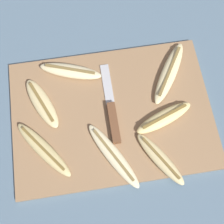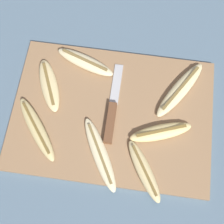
{
  "view_description": "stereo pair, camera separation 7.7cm",
  "coord_description": "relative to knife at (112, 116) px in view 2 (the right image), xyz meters",
  "views": [
    {
      "loc": [
        -0.04,
        -0.26,
        0.74
      ],
      "look_at": [
        0.0,
        0.0,
        0.02
      ],
      "focal_mm": 50.0,
      "sensor_mm": 36.0,
      "label": 1
    },
    {
      "loc": [
        0.04,
        -0.26,
        0.74
      ],
      "look_at": [
        0.0,
        0.0,
        0.02
      ],
      "focal_mm": 50.0,
      "sensor_mm": 36.0,
      "label": 2
    }
  ],
  "objects": [
    {
      "name": "banana_cream_curved",
      "position": [
        -0.09,
        0.14,
        0.0
      ],
      "size": [
        0.17,
        0.09,
        0.02
      ],
      "rotation": [
        0.0,
        0.0,
        4.38
      ],
      "color": "beige",
      "rests_on": "cutting_board"
    },
    {
      "name": "banana_mellow_near",
      "position": [
        0.09,
        -0.12,
        0.0
      ],
      "size": [
        0.11,
        0.15,
        0.02
      ],
      "rotation": [
        0.0,
        0.0,
        3.69
      ],
      "color": "beige",
      "rests_on": "cutting_board"
    },
    {
      "name": "ground_plane",
      "position": [
        -0.0,
        0.01,
        -0.02
      ],
      "size": [
        4.0,
        4.0,
        0.0
      ],
      "primitive_type": "plane",
      "color": "slate"
    },
    {
      "name": "banana_golden_short",
      "position": [
        0.12,
        -0.03,
        0.0
      ],
      "size": [
        0.16,
        0.09,
        0.02
      ],
      "rotation": [
        0.0,
        0.0,
        5.06
      ],
      "color": "#EDD689",
      "rests_on": "cutting_board"
    },
    {
      "name": "cutting_board",
      "position": [
        -0.0,
        0.01,
        -0.01
      ],
      "size": [
        0.5,
        0.35,
        0.01
      ],
      "color": "#997551",
      "rests_on": "ground_plane"
    },
    {
      "name": "banana_ripe_center",
      "position": [
        -0.17,
        0.06,
        0.0
      ],
      "size": [
        0.1,
        0.15,
        0.02
      ],
      "rotation": [
        0.0,
        0.0,
        0.41
      ],
      "color": "beige",
      "rests_on": "cutting_board"
    },
    {
      "name": "banana_pale_long",
      "position": [
        -0.01,
        -0.1,
        0.0
      ],
      "size": [
        0.12,
        0.18,
        0.02
      ],
      "rotation": [
        0.0,
        0.0,
        3.65
      ],
      "color": "beige",
      "rests_on": "cutting_board"
    },
    {
      "name": "knife",
      "position": [
        0.0,
        0.0,
        0.0
      ],
      "size": [
        0.02,
        0.22,
        0.02
      ],
      "rotation": [
        0.0,
        0.0,
        0.0
      ],
      "color": "brown",
      "rests_on": "cutting_board"
    },
    {
      "name": "banana_spotted_left",
      "position": [
        -0.17,
        -0.06,
        0.0
      ],
      "size": [
        0.14,
        0.17,
        0.02
      ],
      "rotation": [
        0.0,
        0.0,
        3.8
      ],
      "color": "#DBC684",
      "rests_on": "cutting_board"
    },
    {
      "name": "banana_soft_right",
      "position": [
        0.16,
        0.09,
        0.0
      ],
      "size": [
        0.13,
        0.18,
        0.02
      ],
      "rotation": [
        0.0,
        0.0,
        2.58
      ],
      "color": "beige",
      "rests_on": "cutting_board"
    }
  ]
}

